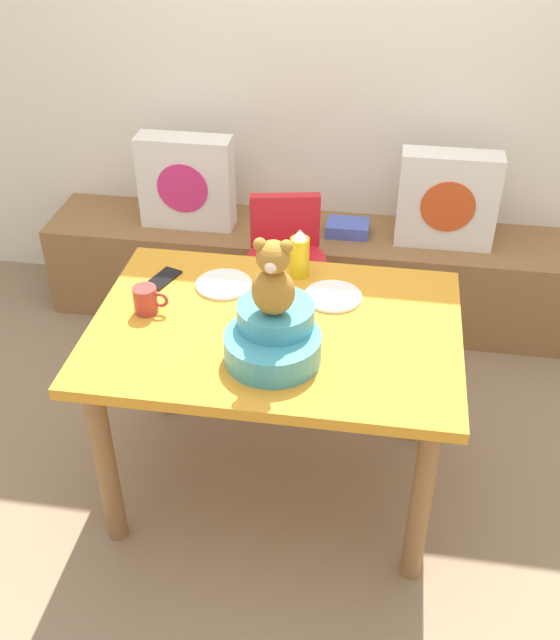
# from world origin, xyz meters

# --- Properties ---
(ground_plane) EXTENTS (8.00, 8.00, 0.00)m
(ground_plane) POSITION_xyz_m (0.00, 0.00, 0.00)
(ground_plane) COLOR #8C7256
(back_wall) EXTENTS (4.40, 0.10, 2.60)m
(back_wall) POSITION_xyz_m (0.00, 1.45, 1.30)
(back_wall) COLOR silver
(back_wall) RESTS_ON ground_plane
(window_bench) EXTENTS (2.60, 0.44, 0.46)m
(window_bench) POSITION_xyz_m (0.00, 1.18, 0.23)
(window_bench) COLOR olive
(window_bench) RESTS_ON ground_plane
(pillow_floral_left) EXTENTS (0.44, 0.15, 0.44)m
(pillow_floral_left) POSITION_xyz_m (-0.61, 1.16, 0.68)
(pillow_floral_left) COLOR white
(pillow_floral_left) RESTS_ON window_bench
(pillow_floral_right) EXTENTS (0.44, 0.15, 0.44)m
(pillow_floral_right) POSITION_xyz_m (0.60, 1.16, 0.68)
(pillow_floral_right) COLOR white
(pillow_floral_right) RESTS_ON window_bench
(book_stack) EXTENTS (0.20, 0.14, 0.06)m
(book_stack) POSITION_xyz_m (0.15, 1.18, 0.49)
(book_stack) COLOR #4C60CA
(book_stack) RESTS_ON window_bench
(dining_table) EXTENTS (1.21, 0.85, 0.74)m
(dining_table) POSITION_xyz_m (0.00, 0.00, 0.63)
(dining_table) COLOR orange
(dining_table) RESTS_ON ground_plane
(highchair) EXTENTS (0.38, 0.49, 0.79)m
(highchair) POSITION_xyz_m (-0.07, 0.74, 0.52)
(highchair) COLOR red
(highchair) RESTS_ON ground_plane
(infant_seat_teal) EXTENTS (0.30, 0.33, 0.16)m
(infant_seat_teal) POSITION_xyz_m (0.02, -0.16, 0.81)
(infant_seat_teal) COLOR teal
(infant_seat_teal) RESTS_ON dining_table
(teddy_bear) EXTENTS (0.13, 0.12, 0.25)m
(teddy_bear) POSITION_xyz_m (0.02, -0.16, 1.02)
(teddy_bear) COLOR #A17028
(teddy_bear) RESTS_ON infant_seat_teal
(ketchup_bottle) EXTENTS (0.07, 0.07, 0.18)m
(ketchup_bottle) POSITION_xyz_m (0.04, 0.32, 0.83)
(ketchup_bottle) COLOR gold
(ketchup_bottle) RESTS_ON dining_table
(coffee_mug) EXTENTS (0.12, 0.08, 0.09)m
(coffee_mug) POSITION_xyz_m (-0.44, 0.01, 0.79)
(coffee_mug) COLOR #9E332D
(coffee_mug) RESTS_ON dining_table
(dinner_plate_near) EXTENTS (0.20, 0.20, 0.01)m
(dinner_plate_near) POSITION_xyz_m (0.17, 0.19, 0.75)
(dinner_plate_near) COLOR white
(dinner_plate_near) RESTS_ON dining_table
(dinner_plate_far) EXTENTS (0.20, 0.20, 0.01)m
(dinner_plate_far) POSITION_xyz_m (-0.22, 0.21, 0.75)
(dinner_plate_far) COLOR white
(dinner_plate_far) RESTS_ON dining_table
(cell_phone) EXTENTS (0.11, 0.16, 0.01)m
(cell_phone) POSITION_xyz_m (-0.44, 0.21, 0.74)
(cell_phone) COLOR black
(cell_phone) RESTS_ON dining_table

